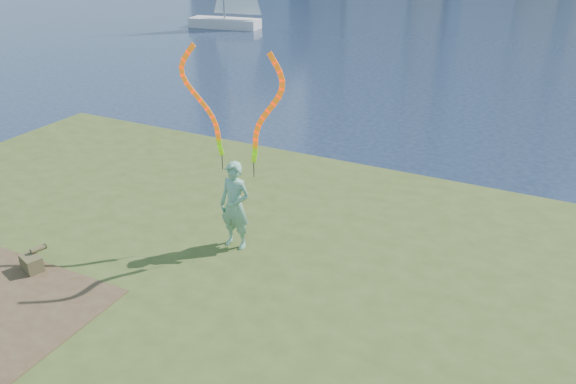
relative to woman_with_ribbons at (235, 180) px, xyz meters
The scene contains 5 objects.
ground 2.26m from the woman_with_ribbons, 120.27° to the right, with size 320.00×320.00×0.00m, color #17233B.
grassy_knoll 3.33m from the woman_with_ribbons, 95.48° to the right, with size 20.00×18.00×0.80m.
woman_with_ribbons is the anchor object (origin of this frame).
canvas_bag 3.93m from the woman_with_ribbons, 139.68° to the right, with size 0.48×0.54×0.40m.
sailboat 29.94m from the woman_with_ribbons, 122.42° to the left, with size 5.15×2.18×7.72m.
Camera 1 is at (5.35, -7.54, 6.48)m, focal length 35.00 mm.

